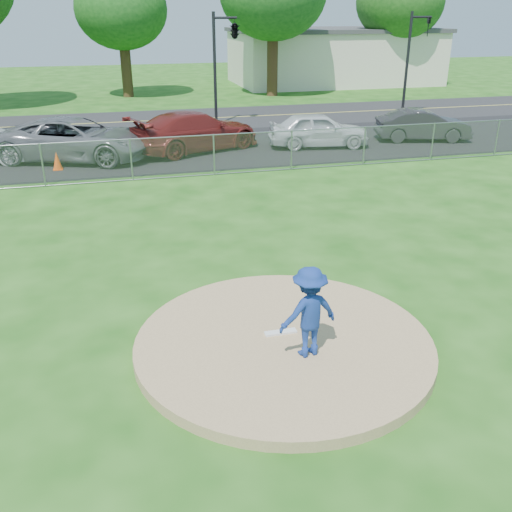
# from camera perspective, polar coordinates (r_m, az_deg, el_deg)

# --- Properties ---
(ground) EXTENTS (120.00, 120.00, 0.00)m
(ground) POSITION_cam_1_polar(r_m,az_deg,el_deg) (19.53, -5.96, 6.36)
(ground) COLOR #194D11
(ground) RESTS_ON ground
(pitchers_mound) EXTENTS (5.40, 5.40, 0.20)m
(pitchers_mound) POSITION_cam_1_polar(r_m,az_deg,el_deg) (10.52, 2.78, -8.73)
(pitchers_mound) COLOR #A5855A
(pitchers_mound) RESTS_ON ground
(pitching_rubber) EXTENTS (0.60, 0.15, 0.04)m
(pitching_rubber) POSITION_cam_1_polar(r_m,az_deg,el_deg) (10.62, 2.47, -7.63)
(pitching_rubber) COLOR white
(pitching_rubber) RESTS_ON pitchers_mound
(chain_link_fence) EXTENTS (40.00, 0.06, 1.50)m
(chain_link_fence) POSITION_cam_1_polar(r_m,az_deg,el_deg) (21.24, -6.91, 9.82)
(chain_link_fence) COLOR gray
(chain_link_fence) RESTS_ON ground
(parking_lot) EXTENTS (50.00, 8.00, 0.01)m
(parking_lot) POSITION_cam_1_polar(r_m,az_deg,el_deg) (25.76, -8.29, 10.45)
(parking_lot) COLOR black
(parking_lot) RESTS_ON ground
(street) EXTENTS (60.00, 7.00, 0.01)m
(street) POSITION_cam_1_polar(r_m,az_deg,el_deg) (33.08, -9.91, 13.21)
(street) COLOR black
(street) RESTS_ON ground
(commercial_building) EXTENTS (16.40, 9.40, 4.30)m
(commercial_building) POSITION_cam_1_polar(r_m,az_deg,el_deg) (50.23, 7.77, 19.22)
(commercial_building) COLOR beige
(commercial_building) RESTS_ON ground
(traffic_signal_center) EXTENTS (1.42, 2.48, 5.60)m
(traffic_signal_center) POSITION_cam_1_polar(r_m,az_deg,el_deg) (31.22, -2.36, 21.45)
(traffic_signal_center) COLOR black
(traffic_signal_center) RESTS_ON ground
(traffic_signal_right) EXTENTS (1.28, 0.20, 5.60)m
(traffic_signal_right) POSITION_cam_1_polar(r_m,az_deg,el_deg) (34.96, 15.32, 18.86)
(traffic_signal_right) COLOR black
(traffic_signal_right) RESTS_ON ground
(pitcher) EXTENTS (1.14, 0.78, 1.63)m
(pitcher) POSITION_cam_1_polar(r_m,az_deg,el_deg) (9.68, 5.31, -5.60)
(pitcher) COLOR navy
(pitcher) RESTS_ON pitchers_mound
(traffic_cone) EXTENTS (0.36, 0.36, 0.69)m
(traffic_cone) POSITION_cam_1_polar(r_m,az_deg,el_deg) (23.44, -19.28, 8.99)
(traffic_cone) COLOR #F6530C
(traffic_cone) RESTS_ON parking_lot
(parked_car_gray) EXTENTS (6.71, 4.77, 1.70)m
(parked_car_gray) POSITION_cam_1_polar(r_m,az_deg,el_deg) (24.68, -17.65, 11.08)
(parked_car_gray) COLOR slate
(parked_car_gray) RESTS_ON parking_lot
(parked_car_darkred) EXTENTS (6.27, 4.47, 1.69)m
(parked_car_darkred) POSITION_cam_1_polar(r_m,az_deg,el_deg) (25.33, -6.10, 12.31)
(parked_car_darkred) COLOR maroon
(parked_car_darkred) RESTS_ON parking_lot
(parked_car_pearl) EXTENTS (4.66, 2.44, 1.51)m
(parked_car_pearl) POSITION_cam_1_polar(r_m,az_deg,el_deg) (26.15, 6.28, 12.45)
(parked_car_pearl) COLOR silver
(parked_car_pearl) RESTS_ON parking_lot
(parked_car_charcoal) EXTENTS (4.53, 2.49, 1.42)m
(parked_car_charcoal) POSITION_cam_1_polar(r_m,az_deg,el_deg) (28.41, 16.35, 12.45)
(parked_car_charcoal) COLOR #2A292C
(parked_car_charcoal) RESTS_ON parking_lot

